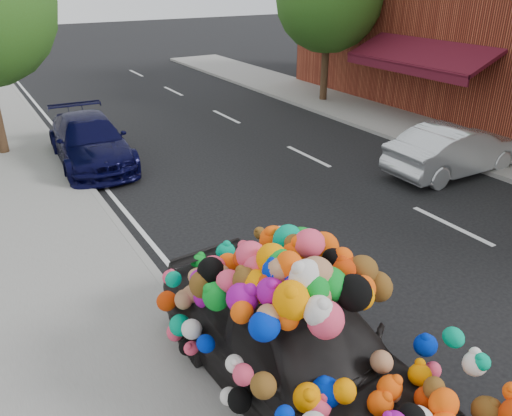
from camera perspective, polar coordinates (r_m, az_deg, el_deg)
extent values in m
plane|color=black|center=(8.78, 6.35, -7.58)|extent=(100.00, 100.00, 0.00)
cube|color=gray|center=(7.45, -22.37, -15.97)|extent=(4.00, 60.00, 0.12)
cube|color=gray|center=(7.77, -7.97, -12.00)|extent=(0.15, 60.00, 0.13)
cube|color=gray|center=(16.20, 23.65, 6.39)|extent=(3.00, 40.00, 0.12)
cube|color=#4E0E1C|center=(17.92, 18.14, 16.49)|extent=(1.62, 5.20, 0.75)
cube|color=#4E0E1C|center=(17.43, 16.24, 15.17)|extent=(0.06, 5.20, 0.35)
cylinder|color=#332114|center=(20.47, 7.85, 15.50)|extent=(0.28, 0.28, 2.64)
imported|color=black|center=(6.14, 4.58, -15.42)|extent=(2.06, 4.52, 1.50)
imported|color=black|center=(14.24, -18.43, 7.27)|extent=(2.05, 4.49, 1.27)
imported|color=#B3B6BA|center=(13.82, 21.83, 6.22)|extent=(3.91, 1.42, 1.28)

